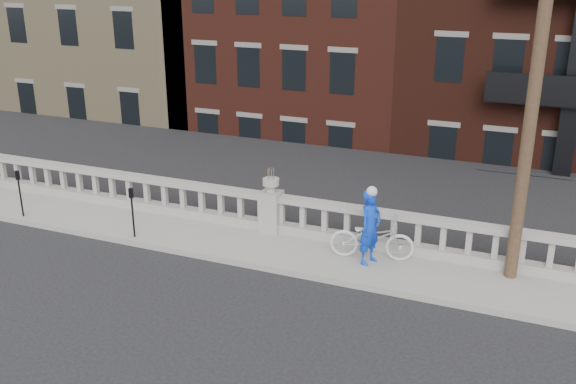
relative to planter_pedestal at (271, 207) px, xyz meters
name	(u,v)px	position (x,y,z in m)	size (l,w,h in m)	color
ground	(198,302)	(0.00, -3.95, -0.83)	(120.00, 120.00, 0.00)	black
sidewalk	(257,246)	(0.00, -0.95, -0.76)	(32.00, 2.20, 0.15)	#99958D
balustrade	(271,213)	(0.00, 0.00, -0.19)	(28.00, 0.34, 1.03)	#99958D
planter_pedestal	(271,207)	(0.00, 0.00, 0.00)	(0.55, 0.55, 1.76)	#99958D
lower_level	(432,52)	(0.56, 19.09, 1.80)	(80.00, 44.00, 20.80)	#605E59
utility_pole	(539,53)	(6.20, -0.35, 4.41)	(1.60, 0.28, 10.00)	#422D1E
parking_meter_b	(19,188)	(-6.96, -1.80, 0.17)	(0.10, 0.09, 1.36)	black
parking_meter_c	(132,207)	(-3.16, -1.80, 0.17)	(0.10, 0.09, 1.36)	black
bicycle	(372,238)	(2.97, -0.65, -0.14)	(0.71, 2.04, 1.07)	silver
cyclist	(370,227)	(2.98, -0.91, 0.24)	(0.67, 0.44, 1.84)	blue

